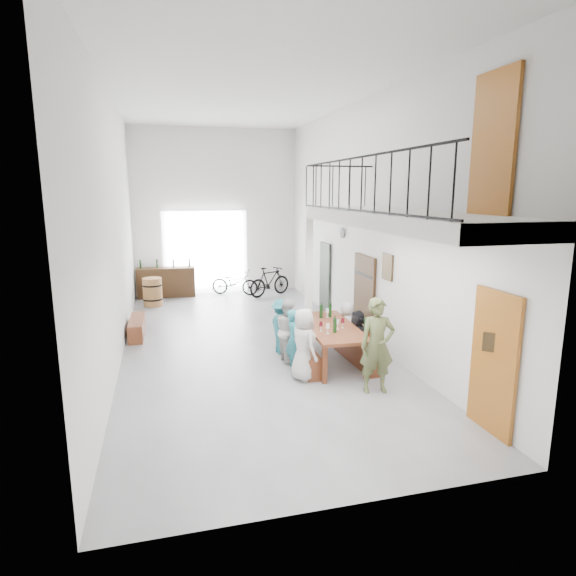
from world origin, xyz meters
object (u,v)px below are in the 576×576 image
object	(u,v)px
bicycle_near	(235,282)
oak_barrel	(153,292)
bench_inner	(303,355)
host_standing	(377,346)
serving_counter	(166,282)
tasting_table	(331,329)
side_bench	(137,327)

from	to	relation	value
bicycle_near	oak_barrel	bearing A→B (deg)	135.41
bench_inner	oak_barrel	xyz separation A→B (m)	(-3.00, 6.06, 0.22)
bench_inner	host_standing	distance (m)	1.89
oak_barrel	serving_counter	bearing A→B (deg)	70.86
tasting_table	bicycle_near	xyz separation A→B (m)	(-0.91, 7.02, -0.29)
bench_inner	bicycle_near	distance (m)	7.03
bench_inner	side_bench	bearing A→B (deg)	140.43
oak_barrel	bench_inner	bearing A→B (deg)	-63.66
tasting_table	side_bench	world-z (taller)	tasting_table
host_standing	bicycle_near	distance (m)	8.67
tasting_table	bench_inner	world-z (taller)	tasting_table
bench_inner	host_standing	bearing A→B (deg)	-59.09
tasting_table	oak_barrel	distance (m)	7.05
bench_inner	serving_counter	xyz separation A→B (m)	(-2.58, 7.27, 0.28)
bench_inner	bicycle_near	size ratio (longest dim) A/B	1.13
bench_inner	serving_counter	bearing A→B (deg)	111.46
tasting_table	bicycle_near	size ratio (longest dim) A/B	1.50
tasting_table	bench_inner	bearing A→B (deg)	-177.33
bench_inner	side_bench	size ratio (longest dim) A/B	1.20
tasting_table	oak_barrel	world-z (taller)	oak_barrel
tasting_table	serving_counter	bearing A→B (deg)	116.66
bench_inner	host_standing	size ratio (longest dim) A/B	1.08
serving_counter	bicycle_near	size ratio (longest dim) A/B	1.16
tasting_table	serving_counter	world-z (taller)	serving_counter
bicycle_near	tasting_table	bearing A→B (deg)	-146.95
oak_barrel	host_standing	size ratio (longest dim) A/B	0.52
tasting_table	side_bench	xyz separation A→B (m)	(-3.91, 2.95, -0.49)
serving_counter	bicycle_near	bearing A→B (deg)	-5.47
tasting_table	host_standing	size ratio (longest dim) A/B	1.44
side_bench	host_standing	xyz separation A→B (m)	(4.20, -4.51, 0.62)
tasting_table	bench_inner	distance (m)	0.76
bicycle_near	serving_counter	bearing A→B (deg)	109.26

